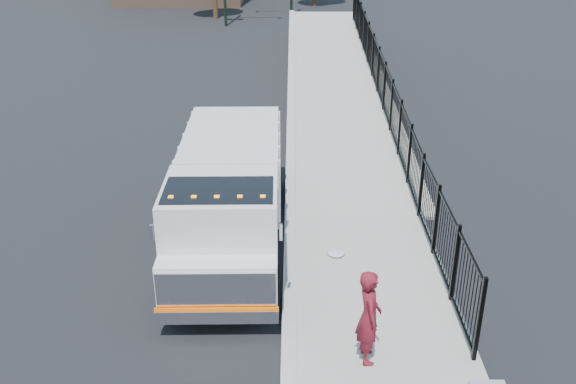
{
  "coord_description": "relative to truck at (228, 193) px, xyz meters",
  "views": [
    {
      "loc": [
        0.06,
        -11.78,
        8.29
      ],
      "look_at": [
        -0.05,
        2.0,
        1.77
      ],
      "focal_mm": 40.0,
      "sensor_mm": 36.0,
      "label": 1
    }
  ],
  "objects": [
    {
      "name": "worker",
      "position": [
        3.02,
        -4.46,
        -0.42
      ],
      "size": [
        0.51,
        0.74,
        1.95
      ],
      "primitive_type": "imported",
      "rotation": [
        0.0,
        0.0,
        1.63
      ],
      "color": "maroon",
      "rests_on": "sidewalk"
    },
    {
      "name": "curb",
      "position": [
        1.53,
        -4.48,
        -1.43
      ],
      "size": [
        0.3,
        12.0,
        0.16
      ],
      "primitive_type": "cube",
      "color": "#ADAAA3",
      "rests_on": "ground"
    },
    {
      "name": "debris",
      "position": [
        2.67,
        -0.6,
        -1.34
      ],
      "size": [
        0.43,
        0.43,
        0.11
      ],
      "primitive_type": "ellipsoid",
      "color": "silver",
      "rests_on": "sidewalk"
    },
    {
      "name": "ramp",
      "position": [
        3.65,
        13.52,
        -1.51
      ],
      "size": [
        3.95,
        24.06,
        3.19
      ],
      "primitive_type": "cube",
      "rotation": [
        0.06,
        0.0,
        0.0
      ],
      "color": "#9E998E",
      "rests_on": "ground"
    },
    {
      "name": "sidewalk",
      "position": [
        3.45,
        -4.48,
        -1.45
      ],
      "size": [
        3.55,
        12.0,
        0.12
      ],
      "primitive_type": "cube",
      "color": "#9E998E",
      "rests_on": "ground"
    },
    {
      "name": "truck",
      "position": [
        0.0,
        0.0,
        0.0
      ],
      "size": [
        2.72,
        7.9,
        2.69
      ],
      "rotation": [
        0.0,
        0.0,
        0.02
      ],
      "color": "black",
      "rests_on": "ground"
    },
    {
      "name": "ground",
      "position": [
        1.53,
        -2.48,
        -1.51
      ],
      "size": [
        120.0,
        120.0,
        0.0
      ],
      "primitive_type": "plane",
      "color": "black",
      "rests_on": "ground"
    },
    {
      "name": "iron_fence",
      "position": [
        5.08,
        9.52,
        -0.61
      ],
      "size": [
        0.1,
        28.0,
        1.8
      ],
      "primitive_type": "cube",
      "color": "black",
      "rests_on": "ground"
    }
  ]
}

